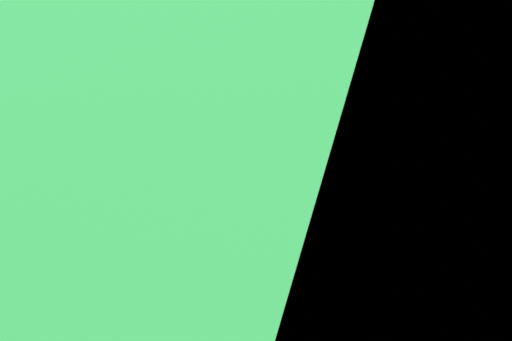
% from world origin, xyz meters
% --- Properties ---
extents(ground_plane, '(80.00, 80.00, 0.00)m').
position_xyz_m(ground_plane, '(0.00, 0.00, 0.00)').
color(ground_plane, '#38383D').
extents(tour_bus, '(9.11, 2.71, 3.25)m').
position_xyz_m(tour_bus, '(0.42, 4.45, 1.64)').
color(tour_bus, silver).
rests_on(tour_bus, ground_plane).
extents(spectator_far_left, '(0.58, 0.36, 1.81)m').
position_xyz_m(spectator_far_left, '(-1.46, 1.49, 1.09)').
color(spectator_far_left, black).
rests_on(spectator_far_left, ground_plane).
extents(spectator_left, '(0.58, 0.37, 1.77)m').
position_xyz_m(spectator_left, '(-0.33, 1.63, 1.06)').
color(spectator_left, black).
rests_on(spectator_left, ground_plane).
extents(spectator_centre, '(0.57, 0.32, 1.66)m').
position_xyz_m(spectator_centre, '(0.83, 1.42, 0.98)').
color(spectator_centre, '#473823').
rests_on(spectator_centre, ground_plane).
extents(spectator_right, '(0.57, 0.40, 1.79)m').
position_xyz_m(spectator_right, '(1.80, 1.57, 1.08)').
color(spectator_right, black).
rests_on(spectator_right, ground_plane).
extents(parked_motorcycle_silver, '(2.05, 0.58, 0.99)m').
position_xyz_m(parked_motorcycle_silver, '(3.20, 2.57, 0.48)').
color(parked_motorcycle_silver, black).
rests_on(parked_motorcycle_silver, ground_plane).
extents(parked_motorcycle_dark, '(2.05, 0.61, 0.99)m').
position_xyz_m(parked_motorcycle_dark, '(-2.29, 2.44, 0.48)').
color(parked_motorcycle_dark, black).
rests_on(parked_motorcycle_dark, ground_plane).
extents(stunt_motorcycle, '(1.85, 0.83, 1.88)m').
position_xyz_m(stunt_motorcycle, '(2.90, -3.05, 1.05)').
color(stunt_motorcycle, black).
rests_on(stunt_motorcycle, ground_plane).
extents(traffic_cone, '(0.34, 0.34, 0.63)m').
position_xyz_m(traffic_cone, '(0.44, -3.79, 0.30)').
color(traffic_cone, orange).
rests_on(traffic_cone, ground_plane).
extents(bay_line_b, '(0.17, 4.52, 0.01)m').
position_xyz_m(bay_line_b, '(-2.10, -0.16, 0.00)').
color(bay_line_b, white).
rests_on(bay_line_b, ground_plane).
extents(bay_line_c, '(0.17, 4.48, 0.01)m').
position_xyz_m(bay_line_c, '(0.83, -0.16, 0.00)').
color(bay_line_c, white).
rests_on(bay_line_c, ground_plane).
extents(bay_line_d, '(0.17, 4.53, 0.01)m').
position_xyz_m(bay_line_d, '(3.76, -0.16, 0.00)').
color(bay_line_d, white).
rests_on(bay_line_d, ground_plane).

